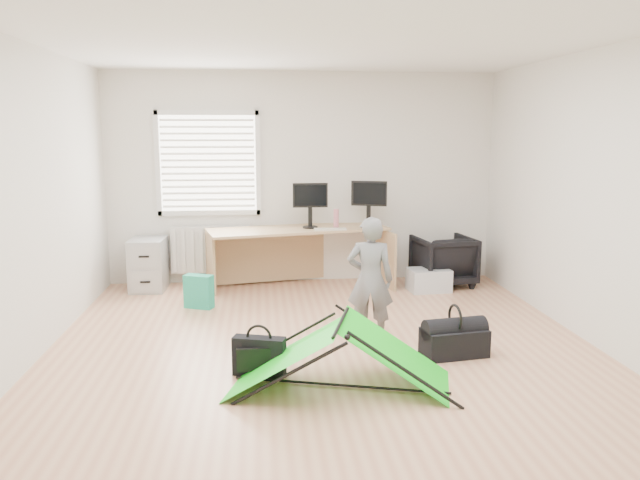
{
  "coord_description": "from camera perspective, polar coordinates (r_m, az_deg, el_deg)",
  "views": [
    {
      "loc": [
        -0.55,
        -5.32,
        1.97
      ],
      "look_at": [
        0.0,
        0.4,
        0.95
      ],
      "focal_mm": 35.0,
      "sensor_mm": 36.0,
      "label": 1
    }
  ],
  "objects": [
    {
      "name": "ground",
      "position": [
        5.7,
        0.39,
        -10.15
      ],
      "size": [
        5.5,
        5.5,
        0.0
      ],
      "primitive_type": "plane",
      "color": "tan",
      "rests_on": "ground"
    },
    {
      "name": "back_wall",
      "position": [
        8.11,
        -1.6,
        5.67
      ],
      "size": [
        5.0,
        0.02,
        2.7
      ],
      "primitive_type": "cube",
      "color": "silver",
      "rests_on": "ground"
    },
    {
      "name": "window",
      "position": [
        8.07,
        -10.19,
        6.91
      ],
      "size": [
        1.2,
        0.06,
        1.2
      ],
      "primitive_type": "cube",
      "color": "silver",
      "rests_on": "back_wall"
    },
    {
      "name": "radiator",
      "position": [
        8.16,
        -9.97,
        -0.83
      ],
      "size": [
        1.0,
        0.12,
        0.6
      ],
      "primitive_type": "cube",
      "color": "silver",
      "rests_on": "back_wall"
    },
    {
      "name": "desk",
      "position": [
        7.84,
        -2.0,
        -1.65
      ],
      "size": [
        2.33,
        1.17,
        0.76
      ],
      "primitive_type": "cube",
      "rotation": [
        0.0,
        0.0,
        0.22
      ],
      "color": "tan",
      "rests_on": "ground"
    },
    {
      "name": "filing_cabinet",
      "position": [
        8.04,
        -15.39,
        -2.14
      ],
      "size": [
        0.43,
        0.57,
        0.64
      ],
      "primitive_type": "cube",
      "rotation": [
        0.0,
        0.0,
        -0.03
      ],
      "color": "#A6A9AB",
      "rests_on": "ground"
    },
    {
      "name": "monitor_left",
      "position": [
        7.76,
        -0.91,
        2.61
      ],
      "size": [
        0.43,
        0.1,
        0.41
      ],
      "primitive_type": "cube",
      "rotation": [
        0.0,
        0.0,
        0.01
      ],
      "color": "black",
      "rests_on": "desk"
    },
    {
      "name": "monitor_right",
      "position": [
        7.86,
        4.46,
        2.73
      ],
      "size": [
        0.45,
        0.24,
        0.43
      ],
      "primitive_type": "cube",
      "rotation": [
        0.0,
        0.0,
        -0.34
      ],
      "color": "black",
      "rests_on": "desk"
    },
    {
      "name": "keyboard",
      "position": [
        7.64,
        0.95,
        1.0
      ],
      "size": [
        0.4,
        0.14,
        0.02
      ],
      "primitive_type": "cube",
      "rotation": [
        0.0,
        0.0,
        -0.02
      ],
      "color": "beige",
      "rests_on": "desk"
    },
    {
      "name": "thermos",
      "position": [
        7.79,
        1.48,
        1.99
      ],
      "size": [
        0.09,
        0.09,
        0.24
      ],
      "primitive_type": "cylinder",
      "rotation": [
        0.0,
        0.0,
        0.41
      ],
      "color": "#BF6B79",
      "rests_on": "desk"
    },
    {
      "name": "office_chair",
      "position": [
        8.12,
        11.21,
        -1.85
      ],
      "size": [
        0.78,
        0.8,
        0.64
      ],
      "primitive_type": "imported",
      "rotation": [
        0.0,
        0.0,
        3.28
      ],
      "color": "black",
      "rests_on": "ground"
    },
    {
      "name": "person",
      "position": [
        5.83,
        4.61,
        -3.63
      ],
      "size": [
        0.48,
        0.36,
        1.19
      ],
      "primitive_type": "imported",
      "rotation": [
        0.0,
        0.0,
        2.95
      ],
      "color": "slate",
      "rests_on": "ground"
    },
    {
      "name": "kite",
      "position": [
        4.87,
        1.9,
        -10.45
      ],
      "size": [
        1.83,
        1.18,
        0.52
      ],
      "primitive_type": null,
      "rotation": [
        0.0,
        0.0,
        -0.28
      ],
      "color": "#14DB18",
      "rests_on": "ground"
    },
    {
      "name": "storage_crate",
      "position": [
        7.84,
        9.91,
        -3.62
      ],
      "size": [
        0.53,
        0.39,
        0.28
      ],
      "primitive_type": "cube",
      "rotation": [
        0.0,
        0.0,
        0.1
      ],
      "color": "silver",
      "rests_on": "ground"
    },
    {
      "name": "tote_bag",
      "position": [
        7.11,
        -11.02,
        -4.64
      ],
      "size": [
        0.35,
        0.25,
        0.38
      ],
      "primitive_type": "cube",
      "rotation": [
        0.0,
        0.0,
        -0.39
      ],
      "color": "#219D7A",
      "rests_on": "ground"
    },
    {
      "name": "laptop_bag",
      "position": [
        5.16,
        -5.58,
        -10.52
      ],
      "size": [
        0.44,
        0.24,
        0.32
      ],
      "primitive_type": "cube",
      "rotation": [
        0.0,
        0.0,
        -0.29
      ],
      "color": "black",
      "rests_on": "ground"
    },
    {
      "name": "white_box",
      "position": [
        5.63,
        -4.31,
        -9.94
      ],
      "size": [
        0.1,
        0.1,
        0.09
      ],
      "primitive_type": "cube",
      "rotation": [
        0.0,
        0.0,
        -0.1
      ],
      "color": "silver",
      "rests_on": "ground"
    },
    {
      "name": "duffel_bag",
      "position": [
        5.69,
        12.17,
        -9.13
      ],
      "size": [
        0.6,
        0.37,
        0.24
      ],
      "primitive_type": "cube",
      "rotation": [
        0.0,
        0.0,
        0.16
      ],
      "color": "black",
      "rests_on": "ground"
    }
  ]
}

